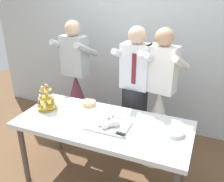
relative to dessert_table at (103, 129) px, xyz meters
The scene contains 10 objects.
ground_plane 0.70m from the dessert_table, ahead, with size 8.00×8.00×0.00m, color brown.
rear_wall 1.62m from the dessert_table, 90.00° to the left, with size 5.20×0.10×2.90m, color silver.
dessert_table is the anchor object (origin of this frame).
cupcake_stand 0.73m from the dessert_table, behind, with size 0.23×0.23×0.31m.
main_cake_tray 0.15m from the dessert_table, 28.10° to the right, with size 0.44×0.31×0.12m.
plate_stack 0.72m from the dessert_table, ahead, with size 0.19×0.19×0.04m.
round_cake 0.43m from the dessert_table, 137.68° to the left, with size 0.24×0.24×0.06m.
person_groom 0.69m from the dessert_table, 79.60° to the left, with size 0.49×0.52×1.66m.
person_bride 0.82m from the dessert_table, 58.13° to the left, with size 0.57×0.56×1.66m.
person_guest 1.12m from the dessert_table, 134.43° to the left, with size 0.56×0.56×1.66m.
Camera 1 is at (0.93, -1.98, 2.10)m, focal length 39.47 mm.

